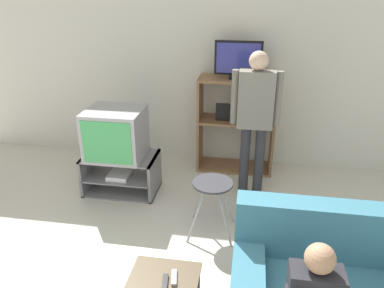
{
  "coord_description": "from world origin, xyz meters",
  "views": [
    {
      "loc": [
        0.7,
        -1.22,
        2.3
      ],
      "look_at": [
        0.18,
        1.93,
        0.9
      ],
      "focal_mm": 35.0,
      "sensor_mm": 36.0,
      "label": 1
    }
  ],
  "objects_px": {
    "remote_control_black": "(165,282)",
    "media_shelf": "(236,124)",
    "tv_stand": "(122,173)",
    "person_standing_adult": "(255,112)",
    "television_flat": "(238,61)",
    "folding_stool": "(212,190)",
    "television_main": "(116,134)",
    "remote_control_white": "(174,277)",
    "snack_table": "(162,288)"
  },
  "relations": [
    {
      "from": "remote_control_black",
      "to": "media_shelf",
      "type": "bearing_deg",
      "value": 74.34
    },
    {
      "from": "tv_stand",
      "to": "person_standing_adult",
      "type": "bearing_deg",
      "value": 7.38
    },
    {
      "from": "tv_stand",
      "to": "person_standing_adult",
      "type": "xyz_separation_m",
      "value": [
        1.5,
        0.19,
        0.78
      ]
    },
    {
      "from": "television_flat",
      "to": "remote_control_black",
      "type": "height_order",
      "value": "television_flat"
    },
    {
      "from": "television_flat",
      "to": "remote_control_black",
      "type": "bearing_deg",
      "value": -96.81
    },
    {
      "from": "folding_stool",
      "to": "television_main",
      "type": "bearing_deg",
      "value": 151.99
    },
    {
      "from": "folding_stool",
      "to": "person_standing_adult",
      "type": "distance_m",
      "value": 1.04
    },
    {
      "from": "television_main",
      "to": "remote_control_white",
      "type": "height_order",
      "value": "television_main"
    },
    {
      "from": "television_main",
      "to": "remote_control_white",
      "type": "xyz_separation_m",
      "value": [
        1.03,
        -1.75,
        -0.29
      ]
    },
    {
      "from": "folding_stool",
      "to": "remote_control_black",
      "type": "distance_m",
      "value": 1.2
    },
    {
      "from": "tv_stand",
      "to": "snack_table",
      "type": "height_order",
      "value": "tv_stand"
    },
    {
      "from": "television_main",
      "to": "person_standing_adult",
      "type": "distance_m",
      "value": 1.56
    },
    {
      "from": "media_shelf",
      "to": "remote_control_black",
      "type": "height_order",
      "value": "media_shelf"
    },
    {
      "from": "television_main",
      "to": "folding_stool",
      "type": "height_order",
      "value": "television_main"
    },
    {
      "from": "snack_table",
      "to": "person_standing_adult",
      "type": "bearing_deg",
      "value": 74.29
    },
    {
      "from": "snack_table",
      "to": "person_standing_adult",
      "type": "height_order",
      "value": "person_standing_adult"
    },
    {
      "from": "remote_control_white",
      "to": "remote_control_black",
      "type": "bearing_deg",
      "value": -144.93
    },
    {
      "from": "remote_control_black",
      "to": "remote_control_white",
      "type": "xyz_separation_m",
      "value": [
        0.05,
        0.05,
        0.0
      ]
    },
    {
      "from": "television_main",
      "to": "remote_control_black",
      "type": "distance_m",
      "value": 2.08
    },
    {
      "from": "television_main",
      "to": "snack_table",
      "type": "distance_m",
      "value": 2.07
    },
    {
      "from": "television_flat",
      "to": "folding_stool",
      "type": "distance_m",
      "value": 1.72
    },
    {
      "from": "media_shelf",
      "to": "snack_table",
      "type": "height_order",
      "value": "media_shelf"
    },
    {
      "from": "television_main",
      "to": "folding_stool",
      "type": "relative_size",
      "value": 1.1
    },
    {
      "from": "television_flat",
      "to": "person_standing_adult",
      "type": "bearing_deg",
      "value": -68.71
    },
    {
      "from": "television_main",
      "to": "remote_control_black",
      "type": "xyz_separation_m",
      "value": [
        0.98,
        -1.81,
        -0.29
      ]
    },
    {
      "from": "snack_table",
      "to": "folding_stool",
      "type": "bearing_deg",
      "value": 80.07
    },
    {
      "from": "remote_control_white",
      "to": "person_standing_adult",
      "type": "height_order",
      "value": "person_standing_adult"
    },
    {
      "from": "snack_table",
      "to": "television_flat",
      "type": "bearing_deg",
      "value": 82.73
    },
    {
      "from": "television_flat",
      "to": "remote_control_black",
      "type": "distance_m",
      "value": 2.81
    },
    {
      "from": "media_shelf",
      "to": "television_flat",
      "type": "xyz_separation_m",
      "value": [
        -0.01,
        -0.01,
        0.81
      ]
    },
    {
      "from": "media_shelf",
      "to": "folding_stool",
      "type": "distance_m",
      "value": 1.44
    },
    {
      "from": "remote_control_black",
      "to": "television_flat",
      "type": "bearing_deg",
      "value": 74.57
    },
    {
      "from": "snack_table",
      "to": "tv_stand",
      "type": "bearing_deg",
      "value": 117.14
    },
    {
      "from": "tv_stand",
      "to": "remote_control_black",
      "type": "xyz_separation_m",
      "value": [
        0.95,
        -1.82,
        0.22
      ]
    },
    {
      "from": "tv_stand",
      "to": "folding_stool",
      "type": "xyz_separation_m",
      "value": [
        1.14,
        -0.63,
        0.25
      ]
    },
    {
      "from": "television_main",
      "to": "television_flat",
      "type": "bearing_deg",
      "value": 31.91
    },
    {
      "from": "snack_table",
      "to": "media_shelf",
      "type": "bearing_deg",
      "value": 82.5
    },
    {
      "from": "remote_control_black",
      "to": "person_standing_adult",
      "type": "relative_size",
      "value": 0.09
    },
    {
      "from": "remote_control_white",
      "to": "person_standing_adult",
      "type": "bearing_deg",
      "value": 64.94
    },
    {
      "from": "television_main",
      "to": "folding_stool",
      "type": "distance_m",
      "value": 1.34
    },
    {
      "from": "television_main",
      "to": "snack_table",
      "type": "relative_size",
      "value": 1.3
    },
    {
      "from": "tv_stand",
      "to": "media_shelf",
      "type": "relative_size",
      "value": 0.69
    },
    {
      "from": "folding_stool",
      "to": "remote_control_white",
      "type": "bearing_deg",
      "value": -96.81
    },
    {
      "from": "tv_stand",
      "to": "remote_control_black",
      "type": "height_order",
      "value": "tv_stand"
    },
    {
      "from": "tv_stand",
      "to": "remote_control_white",
      "type": "relative_size",
      "value": 5.81
    },
    {
      "from": "media_shelf",
      "to": "television_flat",
      "type": "relative_size",
      "value": 2.16
    },
    {
      "from": "television_flat",
      "to": "remote_control_white",
      "type": "height_order",
      "value": "television_flat"
    },
    {
      "from": "tv_stand",
      "to": "remote_control_white",
      "type": "bearing_deg",
      "value": -60.38
    },
    {
      "from": "media_shelf",
      "to": "remote_control_black",
      "type": "xyz_separation_m",
      "value": [
        -0.32,
        -2.62,
        -0.18
      ]
    },
    {
      "from": "tv_stand",
      "to": "person_standing_adult",
      "type": "distance_m",
      "value": 1.7
    }
  ]
}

